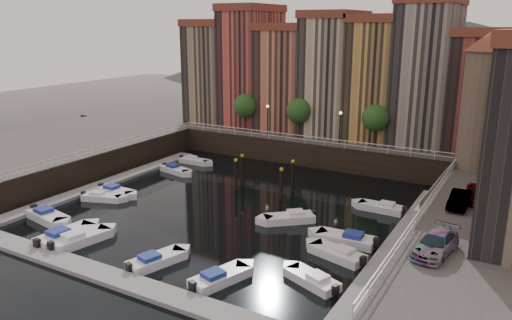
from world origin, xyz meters
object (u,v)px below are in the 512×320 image
Objects in this scene: mooring_pilings at (262,177)px; car_c at (436,245)px; car_a at (478,195)px; corner_tower at (486,99)px; boat_left_0 at (47,216)px; car_b at (459,201)px; boat_left_1 at (102,197)px; gangway at (439,186)px; boat_left_2 at (115,191)px.

mooring_pilings is 1.37× the size of car_c.
corner_tower is at bearing 83.65° from car_a.
car_b reaches higher than boat_left_0.
car_c is (32.84, -2.61, 3.36)m from boat_left_1.
car_b is (0.09, -13.00, -6.54)m from corner_tower.
corner_tower is 39.67m from boat_left_1.
mooring_pilings is (-17.00, -5.06, -0.27)m from gangway.
car_a is at bearing 14.50° from boat_left_2.
gangway is 1.60× the size of boat_left_0.
car_b is (-1.14, -2.13, -0.04)m from car_a.
car_c is at bearing -80.71° from gangway.
boat_left_0 is 1.28× the size of car_a.
corner_tower is 14.56m from car_b.
car_b is (2.99, -8.50, 1.74)m from gangway.
boat_left_1 is at bearing -177.68° from car_a.
corner_tower reaches higher than car_b.
mooring_pilings is at bearing -163.43° from gangway.
car_b is at bearing 98.17° from car_c.
car_b is at bearing -9.78° from mooring_pilings.
corner_tower reaches higher than car_c.
car_c is (33.03, 3.76, 3.30)m from boat_left_0.
gangway reaches higher than mooring_pilings.
car_a reaches higher than boat_left_0.
car_b is (19.99, -3.44, 2.00)m from mooring_pilings.
corner_tower is 3.16× the size of boat_left_1.
corner_tower is 2.89× the size of car_c.
car_b is at bearing -7.14° from boat_left_1.
mooring_pilings reaches higher than boat_left_2.
car_a is at bearing -83.52° from corner_tower.
mooring_pilings is at bearing 19.98° from boat_left_1.
car_a reaches higher than car_b.
gangway is 32.92m from boat_left_2.
boat_left_2 is at bearing 98.85° from boat_left_0.
mooring_pilings is at bearing 36.13° from boat_left_2.
boat_left_1 is 0.93× the size of boat_left_2.
gangway reaches higher than boat_left_2.
gangway is 1.74× the size of car_c.
boat_left_2 is (-12.91, -8.62, -1.29)m from mooring_pilings.
gangway is 1.77× the size of boat_left_2.
boat_left_1 is (-12.87, -10.52, -1.32)m from mooring_pilings.
car_a is at bearing -57.04° from gangway.
boat_left_1 is 1.91m from boat_left_2.
mooring_pilings is 21.39m from boat_left_0.
mooring_pilings is 1.50× the size of boat_left_1.
boat_left_2 is 34.97m from car_a.
car_c is (19.97, -13.14, 2.04)m from mooring_pilings.
boat_left_2 is at bearing -151.01° from corner_tower.
boat_left_0 is 1.19× the size of boat_left_1.
corner_tower reaches higher than boat_left_0.
car_c is (32.88, -4.52, 3.33)m from boat_left_2.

